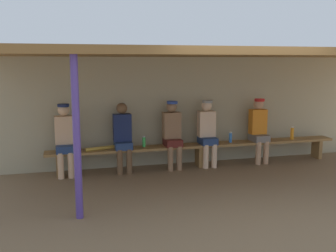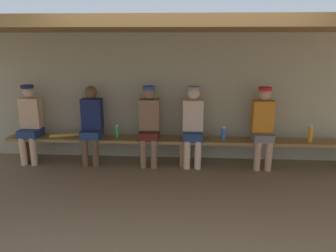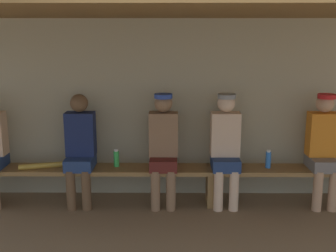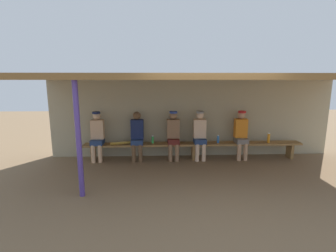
{
  "view_description": "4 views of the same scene",
  "coord_description": "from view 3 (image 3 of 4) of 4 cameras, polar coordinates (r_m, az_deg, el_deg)",
  "views": [
    {
      "loc": [
        -2.56,
        -5.71,
        2.1
      ],
      "look_at": [
        -0.78,
        1.06,
        0.94
      ],
      "focal_mm": 41.5,
      "sensor_mm": 36.0,
      "label": 1
    },
    {
      "loc": [
        0.09,
        -3.77,
        2.1
      ],
      "look_at": [
        -0.22,
        1.1,
        0.8
      ],
      "focal_mm": 35.18,
      "sensor_mm": 36.0,
      "label": 2
    },
    {
      "loc": [
        -0.47,
        -3.16,
        2.03
      ],
      "look_at": [
        -0.5,
        1.14,
        1.06
      ],
      "focal_mm": 44.35,
      "sensor_mm": 36.0,
      "label": 3
    },
    {
      "loc": [
        -0.99,
        -5.06,
        2.24
      ],
      "look_at": [
        -0.72,
        1.14,
        1.03
      ],
      "focal_mm": 26.59,
      "sensor_mm": 36.0,
      "label": 4
    }
  ],
  "objects": [
    {
      "name": "back_wall",
      "position": [
        5.27,
        5.56,
        2.45
      ],
      "size": [
        8.0,
        0.2,
        2.2
      ],
      "primitive_type": "cube",
      "color": "tan",
      "rests_on": "ground"
    },
    {
      "name": "baseball_bat",
      "position": [
        5.15,
        -15.42,
        -5.16
      ],
      "size": [
        0.79,
        0.27,
        0.07
      ],
      "primitive_type": "cylinder",
      "rotation": [
        0.0,
        1.57,
        0.26
      ],
      "color": "#B28C33",
      "rests_on": "bench"
    },
    {
      "name": "player_rightmost",
      "position": [
        4.89,
        -0.63,
        -2.55
      ],
      "size": [
        0.34,
        0.42,
        1.34
      ],
      "color": "#591E19",
      "rests_on": "ground"
    },
    {
      "name": "player_in_white",
      "position": [
        5.01,
        -11.99,
        -2.66
      ],
      "size": [
        0.34,
        0.42,
        1.34
      ],
      "color": "navy",
      "rests_on": "ground"
    },
    {
      "name": "water_bottle_clear",
      "position": [
        5.02,
        -7.11,
        -4.43
      ],
      "size": [
        0.07,
        0.07,
        0.21
      ],
      "color": "green",
      "rests_on": "bench"
    },
    {
      "name": "bench",
      "position": [
        5.01,
        5.83,
        -6.53
      ],
      "size": [
        6.0,
        0.36,
        0.46
      ],
      "color": "olive",
      "rests_on": "ground"
    },
    {
      "name": "player_leftmost",
      "position": [
        5.2,
        20.57,
        -2.43
      ],
      "size": [
        0.34,
        0.42,
        1.34
      ],
      "color": "slate",
      "rests_on": "ground"
    },
    {
      "name": "player_middle",
      "position": [
        4.93,
        7.9,
        -2.54
      ],
      "size": [
        0.34,
        0.42,
        1.34
      ],
      "color": "navy",
      "rests_on": "ground"
    },
    {
      "name": "water_bottle_green",
      "position": [
        5.08,
        13.61,
        -4.48
      ],
      "size": [
        0.06,
        0.06,
        0.22
      ],
      "color": "blue",
      "rests_on": "bench"
    },
    {
      "name": "dugout_roof",
      "position": [
        3.9,
        7.65,
        15.94
      ],
      "size": [
        8.0,
        2.8,
        0.12
      ],
      "primitive_type": "cube",
      "color": "brown",
      "rests_on": "back_wall"
    }
  ]
}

